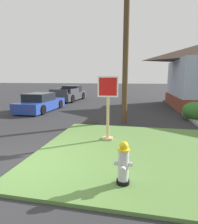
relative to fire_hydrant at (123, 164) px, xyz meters
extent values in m
plane|color=#2B2B2D|center=(-2.42, 0.45, -0.51)|extent=(160.00, 160.00, 0.00)
cube|color=#567F3D|center=(0.15, 1.97, -0.47)|extent=(5.69, 5.59, 0.08)
cylinder|color=black|center=(0.00, 0.00, -0.39)|extent=(0.28, 0.27, 0.08)
cylinder|color=#BCBCC1|center=(0.00, 0.00, -0.03)|extent=(0.22, 0.22, 0.65)
cylinder|color=yellow|center=(0.00, 0.00, 0.31)|extent=(0.25, 0.25, 0.03)
sphere|color=yellow|center=(0.00, 0.00, 0.39)|extent=(0.19, 0.19, 0.19)
cube|color=yellow|center=(0.00, 0.00, 0.46)|extent=(0.04, 0.04, 0.04)
cylinder|color=#BCBCC1|center=(-0.15, 0.00, 0.01)|extent=(0.08, 0.09, 0.09)
cylinder|color=#BCBCC1|center=(0.15, 0.00, 0.01)|extent=(0.08, 0.09, 0.09)
cylinder|color=#BCBCC1|center=(0.00, -0.16, -0.04)|extent=(0.12, 0.09, 0.12)
cube|color=tan|center=(-0.75, 2.77, 0.66)|extent=(0.10, 0.10, 2.19)
cube|color=tan|center=(-0.75, 2.77, -0.39)|extent=(0.38, 0.30, 0.08)
cube|color=white|center=(-0.75, 2.72, 1.46)|extent=(0.71, 0.06, 0.71)
cube|color=red|center=(-0.75, 2.70, 1.46)|extent=(0.60, 0.05, 0.60)
cylinder|color=black|center=(-1.91, 5.42, -0.51)|extent=(0.70, 0.70, 0.02)
cube|color=#233D93|center=(-6.35, 8.33, -0.10)|extent=(1.78, 4.35, 0.64)
cube|color=black|center=(-6.35, 8.12, 0.46)|extent=(1.51, 2.01, 0.56)
cylinder|color=black|center=(-7.15, 9.69, -0.20)|extent=(0.23, 0.62, 0.62)
cylinder|color=black|center=(-5.52, 9.67, -0.20)|extent=(0.23, 0.62, 0.62)
cylinder|color=black|center=(-7.18, 7.00, -0.20)|extent=(0.23, 0.62, 0.62)
cylinder|color=black|center=(-5.54, 6.98, -0.20)|extent=(0.23, 0.62, 0.62)
sphere|color=white|center=(-6.85, 10.46, -0.04)|extent=(0.14, 0.14, 0.14)
sphere|color=red|center=(-6.89, 6.21, -0.04)|extent=(0.12, 0.12, 0.12)
sphere|color=white|center=(-5.81, 10.45, -0.04)|extent=(0.14, 0.14, 0.14)
sphere|color=red|center=(-5.85, 6.20, -0.04)|extent=(0.12, 0.12, 0.12)
cube|color=#38383D|center=(-6.54, 14.56, -0.01)|extent=(2.11, 5.41, 0.68)
cube|color=black|center=(-6.52, 15.31, 0.63)|extent=(1.75, 1.44, 0.68)
cube|color=#38383D|center=(-7.49, 13.66, 0.55)|extent=(0.17, 2.25, 0.44)
cube|color=#38383D|center=(-5.65, 13.60, 0.55)|extent=(0.17, 2.25, 0.44)
cube|color=#38383D|center=(-6.63, 11.94, 0.55)|extent=(1.75, 0.16, 0.44)
cylinder|color=black|center=(-7.40, 16.19, -0.13)|extent=(0.28, 0.77, 0.76)
cylinder|color=black|center=(-5.58, 16.13, -0.13)|extent=(0.28, 0.77, 0.76)
cylinder|color=black|center=(-7.50, 12.99, -0.13)|extent=(0.28, 0.77, 0.76)
cylinder|color=black|center=(-5.69, 12.93, -0.13)|extent=(0.28, 0.77, 0.76)
cylinder|color=#4C3823|center=(-0.37, 5.78, 4.72)|extent=(0.27, 0.27, 10.47)
ellipsoid|color=#336E29|center=(3.36, 7.24, -0.02)|extent=(1.27, 1.27, 0.99)
camera|label=1|loc=(0.21, -3.59, 1.73)|focal=29.82mm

